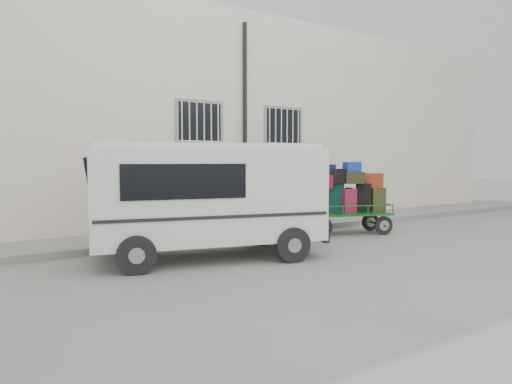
{
  "coord_description": "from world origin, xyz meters",
  "views": [
    {
      "loc": [
        -5.69,
        -7.81,
        1.87
      ],
      "look_at": [
        0.06,
        1.0,
        1.14
      ],
      "focal_mm": 32.0,
      "sensor_mm": 36.0,
      "label": 1
    }
  ],
  "objects": [
    {
      "name": "ground",
      "position": [
        0.0,
        0.0,
        0.0
      ],
      "size": [
        80.0,
        80.0,
        0.0
      ],
      "primitive_type": "plane",
      "color": "slate",
      "rests_on": "ground"
    },
    {
      "name": "building",
      "position": [
        0.0,
        5.5,
        3.0
      ],
      "size": [
        24.0,
        5.15,
        6.0
      ],
      "color": "beige",
      "rests_on": "ground"
    },
    {
      "name": "sidewalk",
      "position": [
        0.0,
        2.2,
        0.07
      ],
      "size": [
        24.0,
        1.7,
        0.15
      ],
      "primitive_type": "cube",
      "color": "slate",
      "rests_on": "ground"
    },
    {
      "name": "luggage_cart",
      "position": [
        2.51,
        0.57,
        0.94
      ],
      "size": [
        2.48,
        1.61,
        1.82
      ],
      "rotation": [
        0.0,
        0.0,
        -0.35
      ],
      "color": "black",
      "rests_on": "ground"
    },
    {
      "name": "van",
      "position": [
        -1.75,
        -0.06,
        1.25
      ],
      "size": [
        4.61,
        2.81,
        2.17
      ],
      "rotation": [
        0.0,
        0.0,
        -0.25
      ],
      "color": "white",
      "rests_on": "ground"
    }
  ]
}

